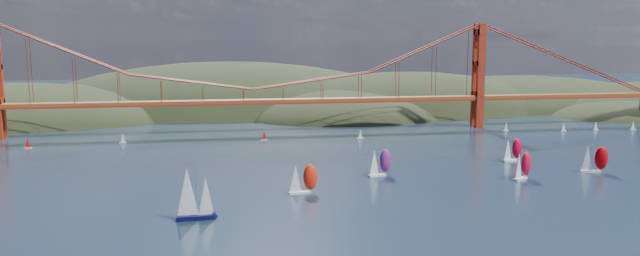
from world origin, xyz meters
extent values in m
plane|color=black|center=(0.00, 0.00, 0.00)|extent=(1200.00, 1200.00, 0.00)
ellipsoid|color=black|center=(-140.00, 260.00, -11.20)|extent=(240.00, 140.00, 64.00)
ellipsoid|color=black|center=(-10.00, 300.00, -16.80)|extent=(300.00, 180.00, 96.00)
ellipsoid|color=black|center=(110.00, 270.00, -13.30)|extent=(220.00, 140.00, 76.00)
ellipsoid|color=black|center=(60.00, 240.00, -8.40)|extent=(140.00, 110.00, 48.00)
ellipsoid|color=black|center=(200.00, 290.00, -10.50)|extent=(260.00, 160.00, 60.00)
ellipsoid|color=black|center=(240.00, 210.00, -4.90)|extent=(120.00, 90.00, 28.00)
cube|color=#94451D|center=(0.00, 180.00, 16.00)|extent=(440.00, 7.00, 1.60)
cube|color=maroon|center=(0.00, 180.00, 14.80)|extent=(440.00, 7.00, 0.80)
cube|color=maroon|center=(120.00, 180.00, 27.50)|extent=(4.00, 8.50, 55.00)
cube|color=black|center=(-26.20, 30.54, 0.60)|extent=(10.12, 3.30, 1.20)
cylinder|color=#99999E|center=(-25.70, 30.56, 8.41)|extent=(0.15, 0.15, 14.43)
cone|color=white|center=(-27.99, 30.45, 7.69)|extent=(5.87, 5.87, 12.70)
cone|color=white|center=(-23.21, 30.69, 6.25)|extent=(4.19, 4.19, 10.10)
cube|color=white|center=(5.00, 52.55, 0.38)|extent=(6.56, 2.39, 0.77)
cylinder|color=#99999E|center=(5.32, 52.58, 5.58)|extent=(0.10, 0.10, 9.62)
cone|color=white|center=(3.85, 52.45, 5.10)|extent=(3.91, 3.91, 8.47)
ellipsoid|color=red|center=(8.51, 52.88, 5.10)|extent=(4.74, 3.23, 8.08)
cube|color=silver|center=(81.68, 58.39, 0.39)|extent=(6.44, 5.00, 0.78)
cylinder|color=#99999E|center=(81.96, 58.56, 5.63)|extent=(0.10, 0.10, 9.71)
cone|color=white|center=(80.70, 57.76, 5.15)|extent=(5.01, 5.01, 8.55)
ellipsoid|color=red|center=(84.69, 60.29, 5.15)|extent=(5.35, 4.83, 8.16)
cube|color=white|center=(112.05, 64.92, 0.40)|extent=(6.92, 3.34, 0.80)
cylinder|color=#99999E|center=(112.37, 64.84, 5.80)|extent=(0.10, 0.10, 10.00)
cone|color=white|center=(110.88, 65.19, 5.30)|extent=(4.49, 4.49, 8.80)
ellipsoid|color=#BF0105|center=(115.62, 64.08, 5.30)|extent=(5.21, 3.92, 8.40)
cube|color=white|center=(93.03, 88.37, 0.37)|extent=(6.48, 3.27, 0.75)
cylinder|color=#99999E|center=(93.33, 88.45, 5.43)|extent=(0.09, 0.09, 9.35)
cone|color=white|center=(91.94, 88.09, 4.96)|extent=(4.26, 4.26, 8.23)
ellipsoid|color=#BA0422|center=(96.34, 89.24, 4.96)|extent=(4.92, 3.76, 7.86)
cube|color=silver|center=(35.09, 71.88, 0.39)|extent=(6.82, 3.96, 0.79)
cylinder|color=#99999E|center=(35.40, 71.99, 5.73)|extent=(0.10, 0.10, 9.87)
cone|color=white|center=(33.98, 71.47, 5.23)|extent=(4.72, 4.72, 8.69)
ellipsoid|color=red|center=(38.50, 73.10, 5.23)|extent=(5.32, 4.28, 8.29)
cube|color=silver|center=(-100.17, 151.26, 0.25)|extent=(3.00, 1.00, 0.50)
cone|color=red|center=(-100.17, 151.26, 2.60)|extent=(2.00, 2.00, 4.20)
cube|color=silver|center=(-61.27, 158.21, 0.25)|extent=(3.00, 1.00, 0.50)
cone|color=white|center=(-61.27, 158.21, 2.60)|extent=(2.00, 2.00, 4.20)
cube|color=silver|center=(128.12, 161.99, 0.25)|extent=(3.00, 1.00, 0.50)
cone|color=white|center=(128.12, 161.99, 2.60)|extent=(2.00, 2.00, 4.20)
cube|color=silver|center=(156.52, 155.54, 0.25)|extent=(3.00, 1.00, 0.50)
cone|color=white|center=(156.52, 155.54, 2.60)|extent=(2.00, 2.00, 4.20)
cube|color=silver|center=(175.55, 156.92, 0.25)|extent=(3.00, 1.00, 0.50)
cone|color=white|center=(175.55, 156.92, 2.60)|extent=(2.00, 2.00, 4.20)
cube|color=silver|center=(195.25, 154.31, 0.25)|extent=(3.00, 1.00, 0.50)
cone|color=white|center=(195.25, 154.31, 2.60)|extent=(2.00, 2.00, 4.20)
cube|color=silver|center=(48.34, 150.72, 0.25)|extent=(3.00, 1.00, 0.50)
cone|color=white|center=(48.34, 150.72, 2.60)|extent=(2.00, 2.00, 4.20)
cube|color=silver|center=(3.01, 154.65, 0.25)|extent=(3.00, 1.00, 0.50)
cone|color=red|center=(3.01, 154.65, 2.60)|extent=(2.00, 2.00, 4.20)
camera|label=1|loc=(-21.33, -133.50, 48.40)|focal=35.00mm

